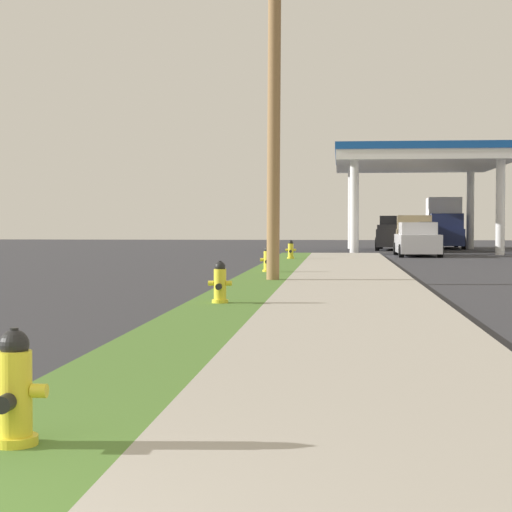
{
  "coord_description": "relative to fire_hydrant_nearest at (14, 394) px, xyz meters",
  "views": [
    {
      "loc": [
        2.71,
        -3.15,
        1.52
      ],
      "look_at": [
        1.2,
        13.2,
        0.93
      ],
      "focal_mm": 63.19,
      "sensor_mm": 36.0,
      "label": 1
    }
  ],
  "objects": [
    {
      "name": "fire_hydrant_nearest",
      "position": [
        0.0,
        0.0,
        0.0
      ],
      "size": [
        0.42,
        0.38,
        0.74
      ],
      "color": "yellow",
      "rests_on": "grass_verge"
    },
    {
      "name": "fire_hydrant_second",
      "position": [
        -0.05,
        10.24,
        0.0
      ],
      "size": [
        0.42,
        0.38,
        0.74
      ],
      "color": "yellow",
      "rests_on": "grass_verge"
    },
    {
      "name": "fire_hydrant_third",
      "position": [
        -0.03,
        20.53,
        0.0
      ],
      "size": [
        0.42,
        0.37,
        0.74
      ],
      "color": "yellow",
      "rests_on": "grass_verge"
    },
    {
      "name": "fire_hydrant_fourth",
      "position": [
        0.12,
        30.27,
        0.0
      ],
      "size": [
        0.42,
        0.38,
        0.74
      ],
      "color": "yellow",
      "rests_on": "grass_verge"
    },
    {
      "name": "utility_pole_midground",
      "position": [
        0.42,
        16.9,
        4.25
      ],
      "size": [
        1.41,
        0.35,
        8.98
      ],
      "color": "#937047",
      "rests_on": "grass_verge"
    },
    {
      "name": "car_silver_by_near_pump",
      "position": [
        5.65,
        36.77,
        0.28
      ],
      "size": [
        1.98,
        4.52,
        1.57
      ],
      "color": "#BCBCC1",
      "rests_on": "ground"
    },
    {
      "name": "truck_tan_at_forecourt",
      "position": [
        6.12,
        44.06,
        0.47
      ],
      "size": [
        2.34,
        5.48,
        1.97
      ],
      "color": "tan",
      "rests_on": "ground"
    },
    {
      "name": "truck_black_on_apron",
      "position": [
        5.3,
        47.01,
        0.47
      ],
      "size": [
        2.58,
        5.56,
        1.97
      ],
      "color": "black",
      "rests_on": "ground"
    },
    {
      "name": "truck_navy_at_far_bay",
      "position": [
        8.45,
        50.65,
        1.04
      ],
      "size": [
        2.4,
        6.49,
        3.11
      ],
      "color": "navy",
      "rests_on": "ground"
    }
  ]
}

